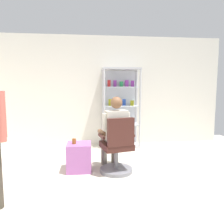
{
  "coord_description": "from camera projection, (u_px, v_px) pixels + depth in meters",
  "views": [
    {
      "loc": [
        -0.38,
        -2.35,
        1.44
      ],
      "look_at": [
        0.04,
        1.42,
        1.0
      ],
      "focal_mm": 33.99,
      "sensor_mm": 36.0,
      "label": 1
    }
  ],
  "objects": [
    {
      "name": "office_chair",
      "position": [
        117.0,
        150.0,
        3.55
      ],
      "size": [
        0.61,
        0.58,
        0.96
      ],
      "color": "slate",
      "rests_on": "ground"
    },
    {
      "name": "back_wall",
      "position": [
        104.0,
        91.0,
        5.34
      ],
      "size": [
        6.0,
        0.1,
        2.7
      ],
      "primitive_type": "cube",
      "color": "silver",
      "rests_on": "ground"
    },
    {
      "name": "seated_shopkeeper",
      "position": [
        114.0,
        130.0,
        3.67
      ],
      "size": [
        0.55,
        0.61,
        1.29
      ],
      "color": "slate",
      "rests_on": "ground"
    },
    {
      "name": "storage_crate",
      "position": [
        79.0,
        157.0,
        3.69
      ],
      "size": [
        0.41,
        0.41,
        0.48
      ],
      "primitive_type": "cube",
      "color": "#9E599E",
      "rests_on": "ground"
    },
    {
      "name": "tea_glass",
      "position": [
        74.0,
        141.0,
        3.63
      ],
      "size": [
        0.07,
        0.07,
        0.09
      ],
      "primitive_type": "cylinder",
      "color": "brown",
      "rests_on": "storage_crate"
    },
    {
      "name": "ground_plane",
      "position": [
        122.0,
        209.0,
        2.53
      ],
      "size": [
        7.2,
        7.2,
        0.0
      ],
      "primitive_type": "plane",
      "color": "beige"
    },
    {
      "name": "display_cabinet_main",
      "position": [
        121.0,
        107.0,
        5.19
      ],
      "size": [
        0.9,
        0.45,
        1.9
      ],
      "color": "#B7B7BC",
      "rests_on": "ground"
    }
  ]
}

